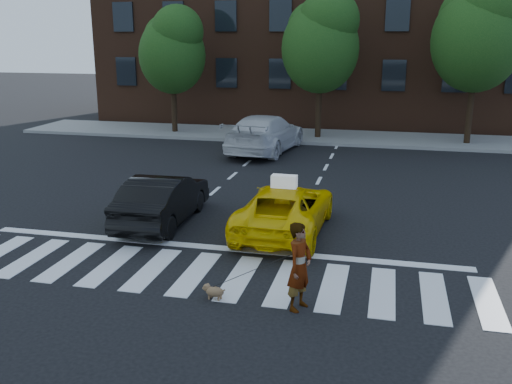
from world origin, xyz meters
The scene contains 14 objects.
ground centered at (0.00, 0.00, 0.00)m, with size 120.00×120.00×0.00m, color black.
crosswalk centered at (0.00, 0.00, 0.01)m, with size 13.00×2.40×0.01m, color silver.
stop_line centered at (0.00, 1.60, 0.01)m, with size 12.00×0.30×0.01m, color silver.
sidewalk_far centered at (0.00, 17.50, 0.07)m, with size 30.00×4.00×0.15m, color slate.
building centered at (0.00, 25.00, 6.00)m, with size 26.00×10.00×12.00m, color #4C2B1B.
tree_left centered at (-6.97, 17.00, 4.44)m, with size 3.39×3.38×6.50m.
tree_mid centered at (0.53, 17.00, 4.85)m, with size 3.69×3.69×7.10m.
tree_right centered at (7.53, 17.00, 5.26)m, with size 4.00×4.00×7.70m.
taxi centered at (1.40, 3.20, 0.62)m, with size 2.07×4.50×1.25m, color #ECC204.
black_sedan centered at (-2.00, 3.13, 0.68)m, with size 1.44×4.13×1.36m, color black.
white_suv centered at (-1.40, 13.51, 0.82)m, with size 2.30×5.66×1.64m, color silver.
woman centered at (2.46, -1.10, 0.85)m, with size 0.62×0.41×1.71m, color #999999.
dog centered at (0.76, -1.09, 0.17)m, with size 0.51×0.27×0.29m.
taxi_sign centered at (1.40, 3.00, 1.41)m, with size 0.65×0.28×0.32m, color white.
Camera 1 is at (3.93, -10.87, 5.01)m, focal length 40.00 mm.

